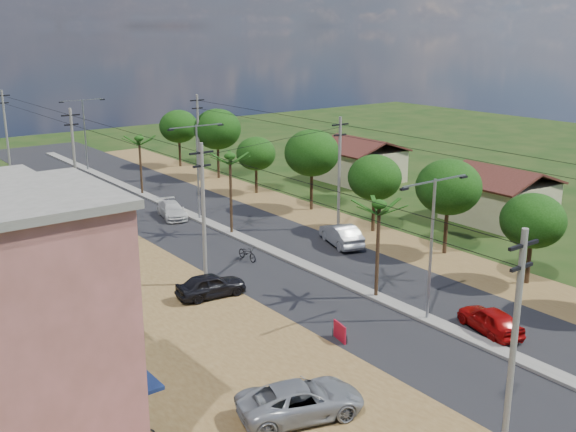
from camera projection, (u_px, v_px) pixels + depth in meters
name	position (u px, v px, depth m)	size (l,w,h in m)	color
ground	(427.00, 321.00, 37.13)	(160.00, 160.00, 0.00)	black
road	(269.00, 251.00, 48.64)	(12.00, 110.00, 0.04)	black
median	(246.00, 240.00, 50.93)	(1.00, 90.00, 0.18)	#605E56
dirt_lot_west	(111.00, 342.00, 34.57)	(18.00, 46.00, 0.04)	brown
dirt_shoulder_east	(356.00, 230.00, 53.57)	(5.00, 90.00, 0.03)	brown
house_east_near	(500.00, 192.00, 55.75)	(7.60, 7.50, 4.60)	tan
house_east_far	(360.00, 158.00, 70.16)	(7.60, 7.50, 4.60)	tan
tree_east_b	(533.00, 221.00, 41.40)	(4.00, 4.00, 5.83)	black
tree_east_c	(449.00, 187.00, 46.81)	(4.60, 4.60, 6.83)	black
tree_east_d	(375.00, 178.00, 52.15)	(4.20, 4.20, 6.13)	black
tree_east_e	(312.00, 153.00, 58.21)	(4.80, 4.80, 7.14)	black
tree_east_f	(256.00, 154.00, 64.45)	(3.80, 3.80, 5.52)	black
tree_east_g	(217.00, 129.00, 70.57)	(5.00, 5.00, 7.38)	black
tree_east_h	(179.00, 126.00, 76.70)	(4.40, 4.40, 6.52)	black
palm_median_near	(379.00, 209.00, 38.69)	(2.00, 2.00, 6.15)	black
palm_median_mid	(230.00, 160.00, 50.88)	(2.00, 2.00, 6.55)	black
palm_median_far	(139.00, 141.00, 63.34)	(2.00, 2.00, 5.85)	black
streetlight_near	(432.00, 238.00, 35.83)	(5.10, 0.18, 8.00)	gray
streetlight_mid	(198.00, 164.00, 55.03)	(5.10, 0.18, 8.00)	gray
streetlight_far	(85.00, 128.00, 74.23)	(5.10, 0.18, 8.00)	gray
utility_pole_w_a	(514.00, 342.00, 24.09)	(1.60, 0.24, 9.00)	#605E56
utility_pole_w_b	(203.00, 212.00, 40.99)	(1.60, 0.24, 9.00)	#605E56
utility_pole_w_c	(74.00, 158.00, 57.89)	(1.60, 0.24, 9.00)	#605E56
utility_pole_w_d	(6.00, 129.00, 74.01)	(1.60, 0.24, 9.00)	#605E56
utility_pole_e_b	(339.00, 171.00, 52.47)	(1.60, 0.24, 9.00)	#605E56
utility_pole_e_c	(198.00, 136.00, 69.37)	(1.60, 0.24, 9.00)	#605E56
car_red_near	(490.00, 320.00, 35.49)	(1.64, 4.08, 1.39)	#8C0807
car_silver_mid	(341.00, 235.00, 49.65)	(1.68, 4.81, 1.58)	gray
car_white_far	(172.00, 210.00, 56.83)	(1.83, 4.51, 1.31)	#AEADAA
car_parked_silver	(301.00, 401.00, 27.78)	(2.46, 5.34, 1.48)	gray
car_parked_dark	(211.00, 286.00, 40.18)	(1.70, 4.22, 1.44)	black
moto_rider_west_a	(247.00, 253.00, 46.49)	(0.69, 1.96, 1.03)	black
moto_rider_west_b	(111.00, 207.00, 58.29)	(0.50, 1.77, 1.06)	black
roadside_sign	(340.00, 332.00, 34.58)	(0.33, 1.18, 0.99)	maroon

